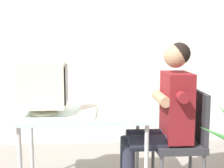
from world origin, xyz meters
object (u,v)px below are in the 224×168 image
person_seated (165,113)px  keyboard (88,111)px  crt_monitor (44,85)px  desk (84,120)px  office_chair (185,136)px

person_seated → keyboard: bearing=179.1°
crt_monitor → desk: bearing=1.1°
desk → person_seated: 0.71m
office_chair → desk: bearing=178.8°
office_chair → person_seated: (-0.19, 0.00, 0.22)m
keyboard → office_chair: 0.90m
desk → person_seated: (0.70, -0.02, 0.06)m
desk → keyboard: 0.09m
keyboard → person_seated: (0.67, -0.01, -0.02)m
office_chair → crt_monitor: bearing=179.4°
office_chair → person_seated: size_ratio=0.68×
person_seated → desk: bearing=178.5°
keyboard → office_chair: (0.86, -0.01, -0.24)m
crt_monitor → keyboard: bearing=-0.2°
crt_monitor → keyboard: crt_monitor is taller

